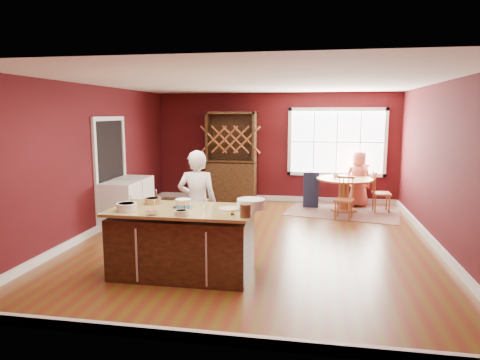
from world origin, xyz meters
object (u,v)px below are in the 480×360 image
object	(u,v)px
chair_north	(357,184)
seated_woman	(358,179)
high_chair	(311,188)
dryer	(135,199)
chair_south	(344,198)
kitchen_island	(183,243)
layer_cake	(183,204)
baker	(197,204)
chair_east	(382,192)
hutch	(232,157)
washer	(121,206)
dining_table	(345,188)
toddler	(311,173)

from	to	relation	value
chair_north	seated_woman	distance (m)	0.34
high_chair	dryer	world-z (taller)	dryer
chair_south	seated_woman	distance (m)	1.41
kitchen_island	chair_south	distance (m)	4.26
dryer	layer_cake	bearing A→B (deg)	-54.59
high_chair	seated_woman	bearing A→B (deg)	8.54
kitchen_island	baker	world-z (taller)	baker
high_chair	chair_east	bearing A→B (deg)	-12.57
chair_north	kitchen_island	bearing A→B (deg)	44.09
kitchen_island	chair_south	world-z (taller)	kitchen_island
baker	hutch	world-z (taller)	hutch
kitchen_island	hutch	xyz separation A→B (m)	(-0.29, 4.99, 0.68)
layer_cake	chair_south	xyz separation A→B (m)	(2.37, 3.49, -0.53)
washer	dryer	size ratio (longest dim) A/B	0.99
hutch	dryer	xyz separation A→B (m)	(-1.58, -2.30, -0.66)
chair_north	washer	xyz separation A→B (m)	(-4.66, -3.13, -0.05)
layer_cake	seated_woman	distance (m)	5.58
washer	chair_south	bearing A→B (deg)	19.35
kitchen_island	dining_table	distance (m)	4.98
dining_table	seated_woman	world-z (taller)	seated_woman
chair_south	kitchen_island	bearing A→B (deg)	-110.58
baker	chair_north	bearing A→B (deg)	-128.37
dining_table	toddler	world-z (taller)	toddler
seated_woman	dryer	distance (m)	5.14
kitchen_island	layer_cake	distance (m)	0.54
hutch	toddler	bearing A→B (deg)	-8.50
dining_table	high_chair	bearing A→B (deg)	156.03
hutch	dryer	world-z (taller)	hutch
baker	chair_south	xyz separation A→B (m)	(2.38, 2.74, -0.37)
dining_table	baker	world-z (taller)	baker
washer	dryer	bearing A→B (deg)	90.00
baker	hutch	distance (m)	4.21
dining_table	washer	xyz separation A→B (m)	(-4.30, -2.30, -0.08)
layer_cake	seated_woman	world-z (taller)	seated_woman
baker	hutch	bearing A→B (deg)	-91.99
hutch	kitchen_island	bearing A→B (deg)	-86.68
baker	chair_east	xyz separation A→B (m)	(3.25, 3.58, -0.36)
toddler	washer	xyz separation A→B (m)	(-3.55, -2.65, -0.36)
kitchen_island	washer	world-z (taller)	kitchen_island
seated_woman	hutch	world-z (taller)	hutch
layer_cake	chair_north	size ratio (longest dim) A/B	0.29
baker	layer_cake	distance (m)	0.77
chair_east	washer	world-z (taller)	chair_east
kitchen_island	layer_cake	bearing A→B (deg)	82.79
chair_north	dryer	size ratio (longest dim) A/B	1.10
kitchen_island	chair_south	bearing A→B (deg)	56.19
seated_woman	high_chair	size ratio (longest dim) A/B	1.51
dining_table	washer	world-z (taller)	washer
baker	high_chair	distance (m)	4.25
dining_table	dryer	size ratio (longest dim) A/B	1.38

